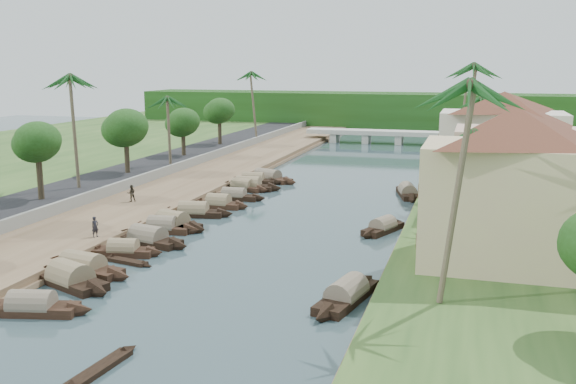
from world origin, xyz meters
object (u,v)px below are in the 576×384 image
(building_near, at_px, (517,188))
(sampan_1, at_px, (70,279))
(bridge, at_px, (383,134))
(person_near, at_px, (95,227))
(sampan_0, at_px, (32,307))

(building_near, relative_size, sampan_1, 1.82)
(bridge, distance_m, sampan_1, 83.44)
(building_near, height_order, person_near, building_near)
(building_near, xyz_separation_m, person_near, (-31.33, -0.46, -4.76))
(bridge, height_order, person_near, person_near)
(building_near, xyz_separation_m, sampan_0, (-27.02, -13.80, -5.98))
(bridge, bearing_deg, sampan_1, -96.05)
(bridge, xyz_separation_m, sampan_0, (-8.03, -87.80, -1.31))
(building_near, bearing_deg, sampan_0, -152.94)
(person_near, bearing_deg, sampan_1, -132.22)
(sampan_1, xyz_separation_m, person_near, (-3.54, 8.51, 1.21))
(building_near, bearing_deg, sampan_1, -162.11)
(building_near, distance_m, person_near, 31.69)
(sampan_0, bearing_deg, building_near, 14.27)
(bridge, relative_size, sampan_0, 3.71)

